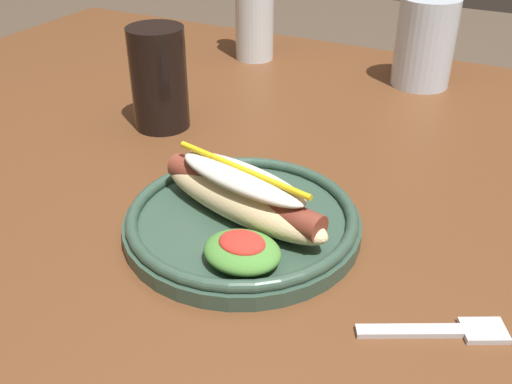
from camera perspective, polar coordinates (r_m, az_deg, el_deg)
The scene contains 6 objects.
dining_table at distance 0.76m, azimuth 2.78°, elevation -3.04°, with size 1.43×0.97×0.74m.
hot_dog_plate at distance 0.58m, azimuth -1.35°, elevation -2.23°, with size 0.24×0.24×0.08m.
fork at distance 0.50m, azimuth 17.87°, elevation -12.73°, with size 0.12×0.07×0.00m.
soda_cup at distance 0.79m, azimuth -9.42°, elevation 10.84°, with size 0.07×0.07×0.14m, color black.
water_cup at distance 0.97m, azimuth 16.10°, elevation 13.81°, with size 0.09×0.09×0.14m, color silver.
glass_bottle at distance 1.05m, azimuth -0.15°, elevation 17.97°, with size 0.07×0.07×0.26m.
Camera 1 is at (0.25, -0.57, 1.08)m, focal length 41.14 mm.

